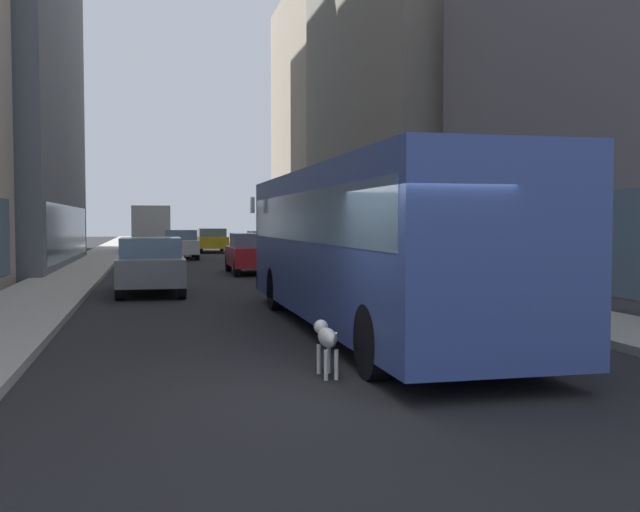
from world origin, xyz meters
TOP-DOWN VIEW (x-y plane):
  - ground_plane at (0.00, 35.00)m, footprint 120.00×120.00m
  - sidewalk_left at (-5.70, 35.00)m, footprint 2.40×110.00m
  - sidewalk_right at (5.70, 35.00)m, footprint 2.40×110.00m
  - building_left_far at (-11.90, 43.97)m, footprint 8.21×14.45m
  - building_right_far at (11.90, 43.03)m, footprint 10.17×14.14m
  - transit_bus at (1.20, 4.59)m, footprint 2.78×11.53m
  - car_silver_sedan at (2.80, 27.05)m, footprint 1.85×4.54m
  - car_yellow_taxi at (1.20, 40.70)m, footprint 1.92×4.42m
  - car_white_van at (-1.20, 32.40)m, footprint 1.83×4.56m
  - car_red_coupe at (1.20, 20.09)m, footprint 1.91×3.96m
  - car_grey_wagon at (-2.80, 12.99)m, footprint 1.84×4.78m
  - box_truck at (-2.80, 39.72)m, footprint 2.30×7.50m
  - dalmatian_dog at (-0.49, 0.80)m, footprint 0.22×0.96m
  - pedestrian_with_handbag at (6.20, 7.52)m, footprint 0.45×0.34m

SIDE VIEW (x-z plane):
  - ground_plane at x=0.00m, z-range 0.00..0.00m
  - sidewalk_left at x=-5.70m, z-range 0.00..0.15m
  - sidewalk_right at x=5.70m, z-range 0.00..0.15m
  - dalmatian_dog at x=-0.49m, z-range 0.15..0.87m
  - car_red_coupe at x=1.20m, z-range 0.01..1.63m
  - car_white_van at x=-1.20m, z-range 0.01..1.63m
  - car_silver_sedan at x=2.80m, z-range 0.01..1.63m
  - car_yellow_taxi at x=1.20m, z-range 0.01..1.63m
  - car_grey_wagon at x=-2.80m, z-range 0.02..1.64m
  - pedestrian_with_handbag at x=6.20m, z-range 0.17..1.86m
  - box_truck at x=-2.80m, z-range 0.14..3.19m
  - transit_bus at x=1.20m, z-range 0.25..3.30m
  - building_right_far at x=11.90m, z-range -0.01..18.55m
  - building_left_far at x=-11.90m, z-range -0.01..30.13m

